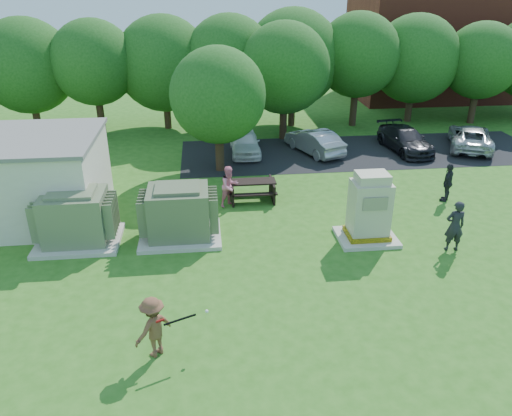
{
  "coord_description": "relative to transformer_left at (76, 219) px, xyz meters",
  "views": [
    {
      "loc": [
        -1.78,
        -12.26,
        8.94
      ],
      "look_at": [
        0.0,
        4.0,
        1.3
      ],
      "focal_mm": 35.0,
      "sensor_mm": 36.0,
      "label": 1
    }
  ],
  "objects": [
    {
      "name": "person_at_picnic",
      "position": [
        5.73,
        2.65,
        -0.09
      ],
      "size": [
        1.09,
        1.04,
        1.77
      ],
      "primitive_type": "imported",
      "rotation": [
        0.0,
        0.0,
        0.6
      ],
      "color": "pink",
      "rests_on": "ground"
    },
    {
      "name": "transformer_right",
      "position": [
        3.7,
        0.0,
        0.0
      ],
      "size": [
        3.0,
        2.4,
        2.07
      ],
      "color": "beige",
      "rests_on": "ground"
    },
    {
      "name": "car_dark",
      "position": [
        15.91,
        8.95,
        -0.33
      ],
      "size": [
        2.28,
        4.59,
        1.28
      ],
      "primitive_type": "imported",
      "rotation": [
        0.0,
        0.0,
        0.11
      ],
      "color": "black",
      "rests_on": "ground"
    },
    {
      "name": "car_silver_b",
      "position": [
        19.76,
        9.02,
        -0.32
      ],
      "size": [
        3.83,
        5.15,
        1.3
      ],
      "primitive_type": "imported",
      "rotation": [
        0.0,
        0.0,
        2.74
      ],
      "color": "silver",
      "rests_on": "ground"
    },
    {
      "name": "person_walking_right",
      "position": [
        15.12,
        2.14,
        -0.12
      ],
      "size": [
        0.98,
        1.02,
        1.71
      ],
      "primitive_type": "imported",
      "rotation": [
        0.0,
        0.0,
        3.98
      ],
      "color": "#242429",
      "rests_on": "ground"
    },
    {
      "name": "parking_strip",
      "position": [
        13.5,
        9.0,
        -0.96
      ],
      "size": [
        20.0,
        6.0,
        0.01
      ],
      "primitive_type": "cube",
      "color": "#232326",
      "rests_on": "ground"
    },
    {
      "name": "car_silver_a",
      "position": [
        10.79,
        9.13,
        -0.3
      ],
      "size": [
        2.86,
        4.29,
        1.34
      ],
      "primitive_type": "imported",
      "rotation": [
        0.0,
        0.0,
        3.53
      ],
      "color": "#A3A3A7",
      "rests_on": "ground"
    },
    {
      "name": "ground",
      "position": [
        6.5,
        -4.5,
        -0.97
      ],
      "size": [
        120.0,
        120.0,
        0.0
      ],
      "primitive_type": "plane",
      "color": "#2D6619",
      "rests_on": "ground"
    },
    {
      "name": "batter",
      "position": [
        3.24,
        -6.37,
        -0.11
      ],
      "size": [
        1.24,
        1.22,
        1.71
      ],
      "primitive_type": "imported",
      "rotation": [
        0.0,
        0.0,
        3.89
      ],
      "color": "brown",
      "rests_on": "ground"
    },
    {
      "name": "generator_cabinet",
      "position": [
        10.6,
        -0.91,
        0.18
      ],
      "size": [
        2.16,
        1.76,
        2.63
      ],
      "color": "beige",
      "rests_on": "ground"
    },
    {
      "name": "transformer_left",
      "position": [
        0.0,
        0.0,
        0.0
      ],
      "size": [
        3.0,
        2.4,
        2.07
      ],
      "color": "beige",
      "rests_on": "ground"
    },
    {
      "name": "picnic_table",
      "position": [
        6.73,
        3.19,
        -0.42
      ],
      "size": [
        2.04,
        1.53,
        0.87
      ],
      "color": "black",
      "rests_on": "ground"
    },
    {
      "name": "tree_row",
      "position": [
        8.25,
        14.0,
        3.18
      ],
      "size": [
        41.3,
        13.3,
        7.3
      ],
      "color": "#47301E",
      "rests_on": "ground"
    },
    {
      "name": "brick_building",
      "position": [
        24.5,
        22.5,
        3.03
      ],
      "size": [
        15.0,
        8.0,
        8.0
      ],
      "primitive_type": "cube",
      "color": "maroon",
      "rests_on": "ground"
    },
    {
      "name": "car_white",
      "position": [
        6.97,
        9.46,
        -0.31
      ],
      "size": [
        1.6,
        3.88,
        1.32
      ],
      "primitive_type": "imported",
      "rotation": [
        0.0,
        0.0,
        -0.01
      ],
      "color": "white",
      "rests_on": "ground"
    },
    {
      "name": "batting_equipment",
      "position": [
        3.94,
        -6.43,
        0.14
      ],
      "size": [
        1.33,
        0.58,
        0.13
      ],
      "color": "black",
      "rests_on": "ground"
    },
    {
      "name": "person_by_generator",
      "position": [
        13.37,
        -2.01,
        -0.02
      ],
      "size": [
        0.72,
        0.49,
        1.9
      ],
      "primitive_type": "imported",
      "rotation": [
        0.0,
        0.0,
        3.09
      ],
      "color": "black",
      "rests_on": "ground"
    }
  ]
}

